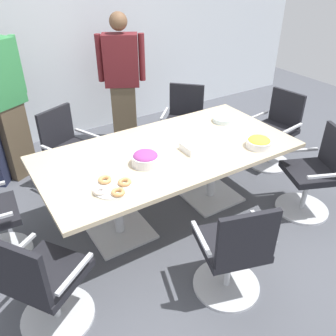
# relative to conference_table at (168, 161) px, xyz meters

# --- Properties ---
(ground_plane) EXTENTS (10.00, 10.00, 0.01)m
(ground_plane) POSITION_rel_conference_table_xyz_m (0.00, 0.00, -0.63)
(ground_plane) COLOR #4C4F56
(back_wall) EXTENTS (8.00, 0.10, 2.80)m
(back_wall) POSITION_rel_conference_table_xyz_m (0.00, 2.40, 0.77)
(back_wall) COLOR silver
(back_wall) RESTS_ON ground
(conference_table) EXTENTS (2.40, 1.20, 0.75)m
(conference_table) POSITION_rel_conference_table_xyz_m (0.00, 0.00, 0.00)
(conference_table) COLOR #CCB793
(conference_table) RESTS_ON ground
(office_chair_0) EXTENTS (0.76, 0.76, 0.91)m
(office_chair_0) POSITION_rel_conference_table_xyz_m (0.84, 0.96, -0.22)
(office_chair_0) COLOR silver
(office_chair_0) RESTS_ON ground
(office_chair_1) EXTENTS (0.71, 0.71, 0.91)m
(office_chair_1) POSITION_rel_conference_table_xyz_m (-0.65, 1.02, -0.22)
(office_chair_1) COLOR silver
(office_chair_1) RESTS_ON ground
(office_chair_3) EXTENTS (0.75, 0.75, 0.91)m
(office_chair_3) POSITION_rel_conference_table_xyz_m (-1.39, -0.63, -0.22)
(office_chair_3) COLOR silver
(office_chair_3) RESTS_ON ground
(office_chair_4) EXTENTS (0.67, 0.67, 0.91)m
(office_chair_4) POSITION_rel_conference_table_xyz_m (-0.12, -1.10, -0.22)
(office_chair_4) COLOR silver
(office_chair_4) RESTS_ON ground
(office_chair_5) EXTENTS (0.71, 0.71, 0.91)m
(office_chair_5) POSITION_rel_conference_table_xyz_m (1.27, -0.72, -0.22)
(office_chair_5) COLOR silver
(office_chair_5) RESTS_ON ground
(office_chair_6) EXTENTS (0.61, 0.61, 0.91)m
(office_chair_6) POSITION_rel_conference_table_xyz_m (1.68, 0.18, -0.22)
(office_chair_6) COLOR silver
(office_chair_6) RESTS_ON ground
(person_standing_1) EXTENTS (0.58, 0.40, 1.85)m
(person_standing_1) POSITION_rel_conference_table_xyz_m (-1.10, 1.60, 0.35)
(person_standing_1) COLOR brown
(person_standing_1) RESTS_ON ground
(person_standing_2) EXTENTS (0.58, 0.40, 1.72)m
(person_standing_2) POSITION_rel_conference_table_xyz_m (0.36, 1.69, 0.27)
(person_standing_2) COLOR brown
(person_standing_2) RESTS_ON ground
(snack_bowl_candy_mix) EXTENTS (0.24, 0.24, 0.12)m
(snack_bowl_candy_mix) POSITION_rel_conference_table_xyz_m (-0.30, -0.12, 0.18)
(snack_bowl_candy_mix) COLOR white
(snack_bowl_candy_mix) RESTS_ON conference_table
(snack_bowl_chips_yellow) EXTENTS (0.24, 0.24, 0.10)m
(snack_bowl_chips_yellow) POSITION_rel_conference_table_xyz_m (0.76, -0.41, 0.17)
(snack_bowl_chips_yellow) COLOR white
(snack_bowl_chips_yellow) RESTS_ON conference_table
(donut_platter) EXTENTS (0.32, 0.32, 0.04)m
(donut_platter) POSITION_rel_conference_table_xyz_m (-0.71, -0.30, 0.14)
(donut_platter) COLOR white
(donut_platter) RESTS_ON conference_table
(plate_stack) EXTENTS (0.23, 0.23, 0.05)m
(plate_stack) POSITION_rel_conference_table_xyz_m (0.85, 0.22, 0.15)
(plate_stack) COLOR white
(plate_stack) RESTS_ON conference_table
(napkin_pile) EXTENTS (0.19, 0.19, 0.07)m
(napkin_pile) POSITION_rel_conference_table_xyz_m (0.19, -0.14, 0.16)
(napkin_pile) COLOR white
(napkin_pile) RESTS_ON conference_table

